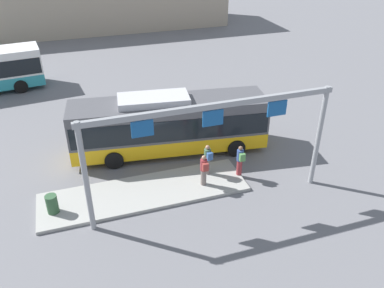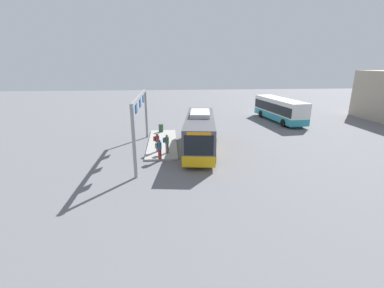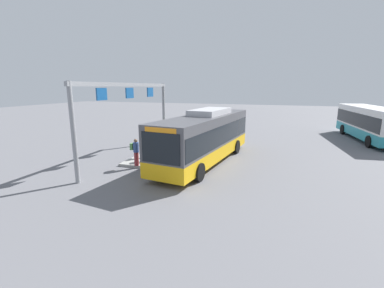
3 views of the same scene
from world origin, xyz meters
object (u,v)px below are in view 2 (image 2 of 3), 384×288
(person_boarding, at_px, (159,149))
(person_waiting_near, at_px, (167,143))
(bus_background_left, at_px, (279,108))
(trash_bin, at_px, (161,128))
(bus_main, at_px, (200,131))
(person_waiting_mid, at_px, (157,142))

(person_boarding, xyz_separation_m, person_waiting_near, (-1.53, 0.60, 0.00))
(bus_background_left, distance_m, trash_bin, 17.11)
(person_waiting_near, bearing_deg, bus_main, 13.81)
(person_waiting_mid, xyz_separation_m, trash_bin, (-7.14, 0.16, -0.44))
(bus_background_left, bearing_deg, person_boarding, -54.20)
(person_boarding, height_order, trash_bin, person_boarding)
(trash_bin, bearing_deg, person_waiting_near, 5.07)
(bus_main, relative_size, person_waiting_near, 6.57)
(bus_main, distance_m, bus_background_left, 17.23)
(bus_main, bearing_deg, person_waiting_mid, -72.95)
(trash_bin, bearing_deg, bus_background_left, 108.48)
(person_waiting_near, xyz_separation_m, person_waiting_mid, (-0.50, -0.84, 0.00))
(bus_background_left, height_order, person_boarding, bus_background_left)
(person_boarding, bearing_deg, person_waiting_near, 69.41)
(bus_main, height_order, person_waiting_near, bus_main)
(bus_main, xyz_separation_m, trash_bin, (-6.49, -3.72, -1.20))
(bus_main, distance_m, person_boarding, 4.59)
(bus_background_left, bearing_deg, bus_main, -52.69)
(person_waiting_near, relative_size, trash_bin, 1.86)
(bus_main, relative_size, person_boarding, 6.57)
(bus_background_left, bearing_deg, person_waiting_near, -56.28)
(bus_main, relative_size, bus_background_left, 1.03)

